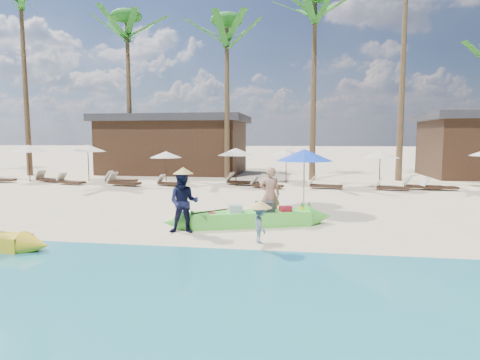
# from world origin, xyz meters

# --- Properties ---
(ground) EXTENTS (240.00, 240.00, 0.00)m
(ground) POSITION_xyz_m (0.00, 0.00, 0.00)
(ground) COLOR beige
(ground) RESTS_ON ground
(wet_sand_strip) EXTENTS (240.00, 4.50, 0.01)m
(wet_sand_strip) POSITION_xyz_m (0.00, -5.00, 0.00)
(wet_sand_strip) COLOR tan
(wet_sand_strip) RESTS_ON ground
(green_canoe) EXTENTS (5.54, 2.25, 0.73)m
(green_canoe) POSITION_xyz_m (0.04, 0.08, 0.25)
(green_canoe) COLOR #5AE746
(green_canoe) RESTS_ON ground
(tourist) EXTENTS (0.69, 0.51, 1.74)m
(tourist) POSITION_xyz_m (0.57, 0.76, 0.87)
(tourist) COLOR tan
(tourist) RESTS_ON ground
(vendor_green) EXTENTS (0.92, 0.77, 1.72)m
(vendor_green) POSITION_xyz_m (-1.67, -1.05, 0.86)
(vendor_green) COLOR #131434
(vendor_green) RESTS_ON ground
(vendor_yellow) EXTENTS (0.53, 0.67, 0.90)m
(vendor_yellow) POSITION_xyz_m (0.61, -2.49, 0.63)
(vendor_yellow) COLOR gray
(vendor_yellow) RESTS_ON ground
(blue_umbrella) EXTENTS (2.08, 2.08, 2.24)m
(blue_umbrella) POSITION_xyz_m (1.62, 2.97, 2.02)
(blue_umbrella) COLOR #99999E
(blue_umbrella) RESTS_ON ground
(resort_parasol_2) EXTENTS (2.16, 2.16, 2.23)m
(resort_parasol_2) POSITION_xyz_m (-14.80, 10.29, 2.01)
(resort_parasol_2) COLOR #382417
(resort_parasol_2) RESTS_ON ground
(lounger_2_left) EXTENTS (1.83, 1.04, 0.60)m
(lounger_2_left) POSITION_xyz_m (-13.58, 10.22, 0.20)
(lounger_2_left) COLOR #382417
(lounger_2_left) RESTS_ON ground
(resort_parasol_3) EXTENTS (2.17, 2.17, 2.24)m
(resort_parasol_3) POSITION_xyz_m (-11.42, 11.12, 2.02)
(resort_parasol_3) COLOR #382417
(resort_parasol_3) RESTS_ON ground
(lounger_3_left) EXTENTS (1.81, 0.91, 0.59)m
(lounger_3_left) POSITION_xyz_m (-11.51, 9.22, 0.20)
(lounger_3_left) COLOR #382417
(lounger_3_left) RESTS_ON ground
(lounger_3_right) EXTENTS (1.90, 0.69, 0.63)m
(lounger_3_right) POSITION_xyz_m (-9.02, 10.26, 0.21)
(lounger_3_right) COLOR #382417
(lounger_3_right) RESTS_ON ground
(resort_parasol_4) EXTENTS (1.82, 1.82, 1.88)m
(resort_parasol_4) POSITION_xyz_m (-6.16, 10.27, 1.69)
(resort_parasol_4) COLOR #382417
(resort_parasol_4) RESTS_ON ground
(lounger_4_left) EXTENTS (2.00, 0.97, 0.65)m
(lounger_4_left) POSITION_xyz_m (-8.27, 9.09, 0.22)
(lounger_4_left) COLOR #382417
(lounger_4_left) RESTS_ON ground
(lounger_4_right) EXTENTS (1.69, 0.82, 0.55)m
(lounger_4_right) POSITION_xyz_m (-5.65, 9.39, 0.18)
(lounger_4_right) COLOR #382417
(lounger_4_right) RESTS_ON ground
(resort_parasol_5) EXTENTS (2.02, 2.02, 2.09)m
(resort_parasol_5) POSITION_xyz_m (-2.07, 10.02, 1.88)
(resort_parasol_5) COLOR #382417
(resort_parasol_5) RESTS_ON ground
(lounger_5_left) EXTENTS (1.91, 0.90, 0.63)m
(lounger_5_left) POSITION_xyz_m (-1.88, 10.48, 0.21)
(lounger_5_left) COLOR #382417
(lounger_5_left) RESTS_ON ground
(resort_parasol_6) EXTENTS (1.94, 1.94, 2.00)m
(resort_parasol_6) POSITION_xyz_m (0.61, 11.82, 1.80)
(resort_parasol_6) COLOR #382417
(resort_parasol_6) RESTS_ON ground
(lounger_6_left) EXTENTS (1.80, 1.02, 0.58)m
(lounger_6_left) POSITION_xyz_m (-0.36, 9.27, 0.20)
(lounger_6_left) COLOR #382417
(lounger_6_left) RESTS_ON ground
(lounger_6_right) EXTENTS (1.80, 0.86, 0.59)m
(lounger_6_right) POSITION_xyz_m (2.67, 9.58, 0.20)
(lounger_6_right) COLOR #382417
(lounger_6_right) RESTS_ON ground
(resort_parasol_7) EXTENTS (1.95, 1.95, 2.00)m
(resort_parasol_7) POSITION_xyz_m (5.50, 9.86, 1.81)
(resort_parasol_7) COLOR #382417
(resort_parasol_7) RESTS_ON ground
(lounger_7_left) EXTENTS (1.67, 0.77, 0.55)m
(lounger_7_left) POSITION_xyz_m (5.94, 9.38, 0.18)
(lounger_7_left) COLOR #382417
(lounger_7_left) RESTS_ON ground
(lounger_7_right) EXTENTS (1.94, 0.70, 0.65)m
(lounger_7_right) POSITION_xyz_m (7.55, 9.92, 0.22)
(lounger_7_right) COLOR #382417
(lounger_7_right) RESTS_ON ground
(lounger_8_left) EXTENTS (1.78, 0.66, 0.59)m
(lounger_8_left) POSITION_xyz_m (8.31, 9.77, 0.20)
(lounger_8_left) COLOR #382417
(lounger_8_left) RESTS_ON ground
(palm_1) EXTENTS (2.08, 2.08, 13.60)m
(palm_1) POSITION_xyz_m (-17.59, 14.06, 10.82)
(palm_1) COLOR brown
(palm_1) RESTS_ON ground
(palm_2) EXTENTS (2.08, 2.08, 11.33)m
(palm_2) POSITION_xyz_m (-10.45, 15.08, 9.18)
(palm_2) COLOR brown
(palm_2) RESTS_ON ground
(palm_3) EXTENTS (2.08, 2.08, 10.52)m
(palm_3) POSITION_xyz_m (-3.36, 14.27, 8.58)
(palm_3) COLOR brown
(palm_3) RESTS_ON ground
(palm_4) EXTENTS (2.08, 2.08, 11.70)m
(palm_4) POSITION_xyz_m (2.15, 14.01, 9.45)
(palm_4) COLOR brown
(palm_4) RESTS_ON ground
(palm_5) EXTENTS (2.08, 2.08, 13.60)m
(palm_5) POSITION_xyz_m (7.45, 14.38, 10.82)
(palm_5) COLOR brown
(palm_5) RESTS_ON ground
(pavilion_west) EXTENTS (10.80, 6.60, 4.30)m
(pavilion_west) POSITION_xyz_m (-8.00, 17.50, 2.19)
(pavilion_west) COLOR #382417
(pavilion_west) RESTS_ON ground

